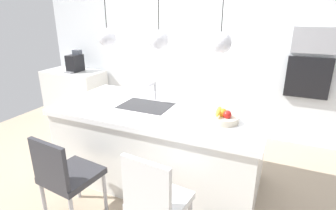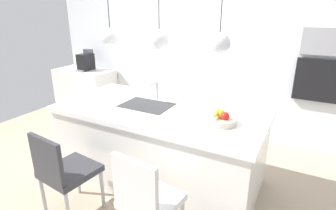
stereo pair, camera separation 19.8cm
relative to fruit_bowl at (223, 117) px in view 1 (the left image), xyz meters
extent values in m
plane|color=tan|center=(-0.72, 0.09, -0.93)|extent=(6.60, 6.60, 0.00)
cube|color=white|center=(-0.72, 1.74, 0.37)|extent=(6.00, 0.10, 2.60)
cube|color=white|center=(-0.72, 0.09, -0.52)|extent=(2.21, 1.06, 0.82)
cube|color=white|center=(-0.72, 0.09, -0.08)|extent=(2.27, 1.12, 0.06)
cube|color=#2D2D30|center=(-0.89, 0.09, -0.05)|extent=(0.56, 0.40, 0.02)
cylinder|color=silver|center=(-0.89, 0.33, 0.06)|extent=(0.02, 0.02, 0.22)
cylinder|color=silver|center=(-0.89, 0.25, 0.16)|extent=(0.02, 0.16, 0.02)
cylinder|color=beige|center=(0.00, 0.00, -0.02)|extent=(0.30, 0.30, 0.06)
sphere|color=olive|center=(0.03, 0.01, 0.04)|extent=(0.07, 0.07, 0.07)
sphere|color=red|center=(0.04, -0.02, 0.04)|extent=(0.08, 0.08, 0.08)
sphere|color=orange|center=(-0.01, 0.00, 0.04)|extent=(0.08, 0.08, 0.08)
ellipsoid|color=yellow|center=(-0.04, -0.03, 0.06)|extent=(0.05, 0.19, 0.08)
cube|color=white|center=(-3.12, 1.37, -0.52)|extent=(1.10, 0.60, 0.82)
cube|color=black|center=(-3.05, 1.37, 0.04)|extent=(0.20, 0.28, 0.30)
cube|color=gray|center=(-3.05, 1.20, -0.09)|extent=(0.16, 0.08, 0.02)
cube|color=#4C515B|center=(-3.05, 1.46, 0.23)|extent=(0.14, 0.11, 0.08)
cube|color=#9E9EA3|center=(0.77, 1.67, 0.59)|extent=(0.54, 0.08, 0.34)
cube|color=black|center=(0.77, 1.67, 0.09)|extent=(0.56, 0.08, 0.56)
cube|color=#333338|center=(-1.19, -0.80, -0.47)|extent=(0.49, 0.50, 0.06)
cube|color=#333338|center=(-1.21, -1.01, -0.24)|extent=(0.42, 0.09, 0.40)
cylinder|color=#B2B2B7|center=(-0.97, -0.63, -0.71)|extent=(0.04, 0.04, 0.42)
cylinder|color=#B2B2B7|center=(-1.35, -0.58, -0.71)|extent=(0.04, 0.04, 0.42)
cylinder|color=#B2B2B7|center=(-1.40, -0.98, -0.71)|extent=(0.04, 0.04, 0.42)
cube|color=silver|center=(-0.28, -0.80, -0.46)|extent=(0.46, 0.46, 0.06)
cube|color=silver|center=(-0.30, -0.99, -0.22)|extent=(0.40, 0.08, 0.43)
cylinder|color=#B2B2B7|center=(-0.44, -0.61, -0.71)|extent=(0.04, 0.04, 0.43)
sphere|color=silver|center=(-1.34, 0.09, 0.68)|extent=(0.20, 0.20, 0.20)
sphere|color=silver|center=(-0.72, 0.09, 0.68)|extent=(0.20, 0.20, 0.20)
sphere|color=silver|center=(-0.09, 0.09, 0.68)|extent=(0.20, 0.20, 0.20)
camera|label=1|loc=(0.48, -2.38, 0.97)|focal=28.73mm
camera|label=2|loc=(0.66, -2.29, 0.97)|focal=28.73mm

